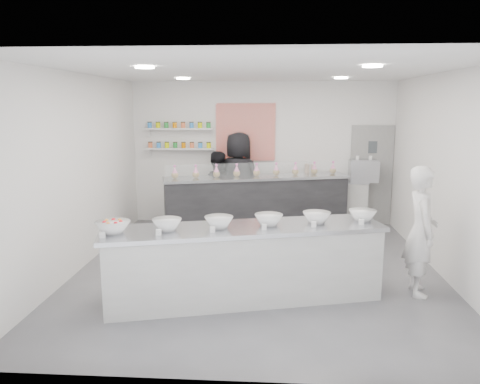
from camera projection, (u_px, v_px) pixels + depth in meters
The scene contains 26 objects.
floor at pixel (257, 269), 7.27m from camera, with size 6.00×6.00×0.00m, color #515156.
ceiling at pixel (259, 71), 6.72m from camera, with size 6.00×6.00×0.00m, color white.
back_wall at pixel (262, 153), 9.94m from camera, with size 5.50×5.50×0.00m, color white.
left_wall at pixel (79, 172), 7.17m from camera, with size 6.00×6.00×0.00m, color white.
right_wall at pixel (446, 176), 6.82m from camera, with size 6.00×6.00×0.00m, color white.
back_door at pixel (371, 176), 9.84m from camera, with size 0.88×0.04×2.10m, color gray.
pattern_panel at pixel (246, 132), 9.85m from camera, with size 1.25×0.03×1.20m, color red.
jar_shelf_lower at pixel (180, 149), 9.93m from camera, with size 1.45×0.22×0.04m, color silver.
jar_shelf_upper at pixel (179, 129), 9.85m from camera, with size 1.45×0.22×0.04m, color silver.
preserve_jars at pixel (179, 135), 9.86m from camera, with size 1.45×0.10×0.56m, color #FE7842, non-canonical shape.
downlight_0 at pixel (145, 67), 5.83m from camera, with size 0.24×0.24×0.02m, color white.
downlight_1 at pixel (372, 66), 5.65m from camera, with size 0.24×0.24×0.02m, color white.
downlight_2 at pixel (183, 79), 8.38m from camera, with size 0.24×0.24×0.02m, color white.
downlight_3 at pixel (341, 78), 8.20m from camera, with size 0.24×0.24×0.02m, color white.
prep_counter at pixel (244, 263), 6.07m from camera, with size 3.62×0.82×0.99m, color silver.
back_bar at pixel (256, 204), 9.31m from camera, with size 3.66×0.67×1.13m, color black.
sneeze_guard at pixel (261, 171), 8.87m from camera, with size 3.61×0.02×0.31m, color white.
espresso_ledge at pixel (335, 204), 9.81m from camera, with size 1.28×0.41×0.95m, color silver.
espresso_machine at pixel (363, 171), 9.65m from camera, with size 0.57×0.40×0.44m, color #93969E.
cup_stacks at pixel (310, 173), 9.72m from camera, with size 0.24×0.24×0.35m, color tan, non-canonical shape.
prep_bowls at pixel (244, 221), 5.97m from camera, with size 3.62×0.47×0.15m, color white, non-canonical shape.
label_cards at pixel (231, 234), 5.51m from camera, with size 3.31×0.04×0.07m, color white, non-canonical shape.
cookie_bags at pixel (257, 170), 9.19m from camera, with size 3.34×0.14×0.26m, color pink, non-canonical shape.
woman_prep at pixel (421, 231), 6.21m from camera, with size 0.64×0.42×1.74m, color silver.
staff_left at pixel (216, 189), 9.68m from camera, with size 0.77×0.60×1.58m, color black.
staff_right at pixel (239, 180), 9.67m from camera, with size 0.96×0.63×1.97m, color black.
Camera 1 is at (0.18, -6.93, 2.53)m, focal length 35.00 mm.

